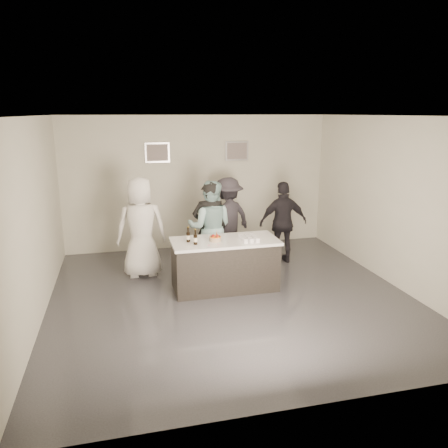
% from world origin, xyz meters
% --- Properties ---
extents(floor, '(6.00, 6.00, 0.00)m').
position_xyz_m(floor, '(0.00, 0.00, 0.00)').
color(floor, '#3D3D42').
rests_on(floor, ground).
extents(ceiling, '(6.00, 6.00, 0.00)m').
position_xyz_m(ceiling, '(0.00, 0.00, 3.00)').
color(ceiling, white).
extents(wall_back, '(6.00, 0.04, 3.00)m').
position_xyz_m(wall_back, '(0.00, 3.00, 1.50)').
color(wall_back, beige).
rests_on(wall_back, ground).
extents(wall_front, '(6.00, 0.04, 3.00)m').
position_xyz_m(wall_front, '(0.00, -3.00, 1.50)').
color(wall_front, beige).
rests_on(wall_front, ground).
extents(wall_left, '(0.04, 6.00, 3.00)m').
position_xyz_m(wall_left, '(-3.00, 0.00, 1.50)').
color(wall_left, beige).
rests_on(wall_left, ground).
extents(wall_right, '(0.04, 6.00, 3.00)m').
position_xyz_m(wall_right, '(3.00, 0.00, 1.50)').
color(wall_right, beige).
rests_on(wall_right, ground).
extents(picture_left, '(0.54, 0.04, 0.44)m').
position_xyz_m(picture_left, '(-0.90, 2.97, 2.20)').
color(picture_left, '#B2B2B7').
rests_on(picture_left, wall_back).
extents(picture_right, '(0.54, 0.04, 0.44)m').
position_xyz_m(picture_right, '(0.90, 2.97, 2.20)').
color(picture_right, '#B2B2B7').
rests_on(picture_right, wall_back).
extents(bar_counter, '(1.86, 0.86, 0.90)m').
position_xyz_m(bar_counter, '(-0.02, 0.36, 0.45)').
color(bar_counter, white).
rests_on(bar_counter, ground).
extents(cake, '(0.20, 0.20, 0.07)m').
position_xyz_m(cake, '(-0.19, 0.34, 0.94)').
color(cake, orange).
rests_on(cake, bar_counter).
extents(beer_bottle_a, '(0.07, 0.07, 0.26)m').
position_xyz_m(beer_bottle_a, '(-0.66, 0.38, 1.03)').
color(beer_bottle_a, black).
rests_on(beer_bottle_a, bar_counter).
extents(beer_bottle_b, '(0.07, 0.07, 0.26)m').
position_xyz_m(beer_bottle_b, '(-0.56, 0.22, 1.03)').
color(beer_bottle_b, black).
rests_on(beer_bottle_b, bar_counter).
extents(tumbler_cluster, '(0.30, 0.40, 0.08)m').
position_xyz_m(tumbler_cluster, '(0.38, 0.25, 0.94)').
color(tumbler_cluster, orange).
rests_on(tumbler_cluster, bar_counter).
extents(candles, '(0.24, 0.08, 0.01)m').
position_xyz_m(candles, '(-0.25, 0.10, 0.90)').
color(candles, pink).
rests_on(candles, bar_counter).
extents(person_main_black, '(0.67, 0.45, 1.81)m').
position_xyz_m(person_main_black, '(-0.11, 1.19, 0.90)').
color(person_main_black, black).
rests_on(person_main_black, ground).
extents(person_main_blue, '(1.04, 0.91, 1.81)m').
position_xyz_m(person_main_blue, '(-0.10, 1.22, 0.91)').
color(person_main_blue, '#96C3C4').
rests_on(person_main_blue, ground).
extents(person_guest_left, '(0.94, 0.61, 1.91)m').
position_xyz_m(person_guest_left, '(-1.40, 1.36, 0.96)').
color(person_guest_left, white).
rests_on(person_guest_left, ground).
extents(person_guest_right, '(1.02, 0.47, 1.70)m').
position_xyz_m(person_guest_right, '(1.49, 1.46, 0.85)').
color(person_guest_right, black).
rests_on(person_guest_right, ground).
extents(person_guest_back, '(1.29, 1.07, 1.74)m').
position_xyz_m(person_guest_back, '(0.46, 2.03, 0.87)').
color(person_guest_back, '#333038').
rests_on(person_guest_back, ground).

